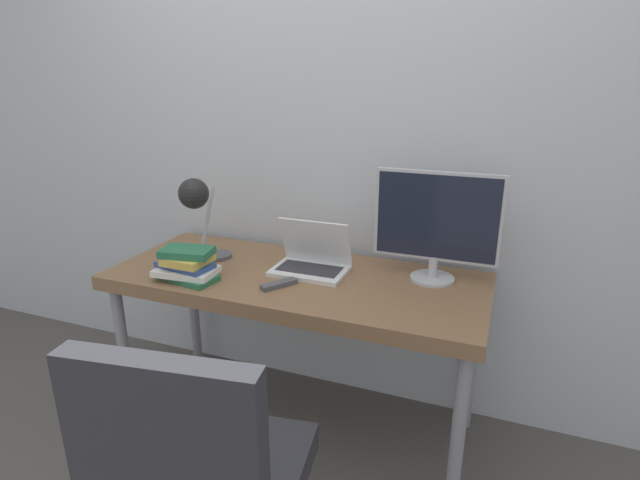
{
  "coord_description": "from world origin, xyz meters",
  "views": [
    {
      "loc": [
        0.8,
        -1.46,
        1.56
      ],
      "look_at": [
        0.12,
        0.3,
        0.93
      ],
      "focal_mm": 28.0,
      "sensor_mm": 36.0,
      "label": 1
    }
  ],
  "objects_px": {
    "desk_lamp": "(197,202)",
    "office_chair": "(198,477)",
    "monitor": "(436,222)",
    "laptop": "(312,261)",
    "book_stack": "(187,265)"
  },
  "relations": [
    {
      "from": "laptop",
      "to": "monitor",
      "type": "relative_size",
      "value": 0.63
    },
    {
      "from": "monitor",
      "to": "book_stack",
      "type": "height_order",
      "value": "monitor"
    },
    {
      "from": "laptop",
      "to": "desk_lamp",
      "type": "bearing_deg",
      "value": -164.64
    },
    {
      "from": "laptop",
      "to": "monitor",
      "type": "distance_m",
      "value": 0.55
    },
    {
      "from": "laptop",
      "to": "office_chair",
      "type": "bearing_deg",
      "value": -86.08
    },
    {
      "from": "desk_lamp",
      "to": "office_chair",
      "type": "xyz_separation_m",
      "value": [
        0.54,
        -0.85,
        -0.51
      ]
    },
    {
      "from": "book_stack",
      "to": "desk_lamp",
      "type": "bearing_deg",
      "value": 99.91
    },
    {
      "from": "desk_lamp",
      "to": "laptop",
      "type": "bearing_deg",
      "value": 15.36
    },
    {
      "from": "desk_lamp",
      "to": "office_chair",
      "type": "height_order",
      "value": "desk_lamp"
    },
    {
      "from": "office_chair",
      "to": "book_stack",
      "type": "bearing_deg",
      "value": 125.73
    },
    {
      "from": "office_chair",
      "to": "monitor",
      "type": "bearing_deg",
      "value": 67.97
    },
    {
      "from": "monitor",
      "to": "book_stack",
      "type": "relative_size",
      "value": 1.83
    },
    {
      "from": "monitor",
      "to": "office_chair",
      "type": "height_order",
      "value": "monitor"
    },
    {
      "from": "book_stack",
      "to": "laptop",
      "type": "bearing_deg",
      "value": 31.05
    },
    {
      "from": "office_chair",
      "to": "book_stack",
      "type": "height_order",
      "value": "office_chair"
    }
  ]
}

